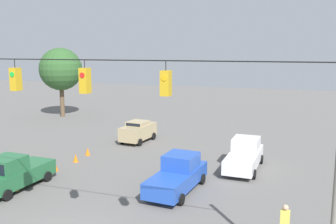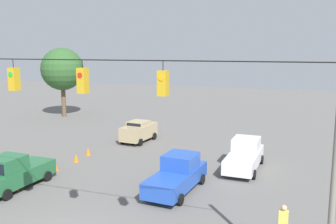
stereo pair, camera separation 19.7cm
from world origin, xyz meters
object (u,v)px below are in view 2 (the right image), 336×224
at_px(traffic_cone_fifth, 88,151).
at_px(pickup_truck_green_parked_shoulder, 13,173).
at_px(pickup_truck_white_oncoming_far, 245,155).
at_px(traffic_cone_fourth, 76,158).
at_px(traffic_cone_third, 56,166).
at_px(pedestrian, 283,224).
at_px(sedan_tan_withflow_far, 139,131).
at_px(traffic_cone_second, 38,175).
at_px(pickup_truck_blue_crossing_near, 177,175).
at_px(overhead_signal_span, 48,122).
at_px(traffic_cone_nearest, 15,185).
at_px(tree_horizon_left, 62,69).

bearing_deg(traffic_cone_fifth, pickup_truck_green_parked_shoulder, 88.08).
distance_m(pickup_truck_white_oncoming_far, traffic_cone_fourth, 12.40).
height_order(traffic_cone_third, pedestrian, pedestrian).
distance_m(pickup_truck_green_parked_shoulder, traffic_cone_fifth, 7.90).
distance_m(traffic_cone_fifth, pedestrian, 17.83).
xyz_separation_m(sedan_tan_withflow_far, traffic_cone_third, (2.01, 9.57, -0.70)).
distance_m(sedan_tan_withflow_far, traffic_cone_second, 11.65).
bearing_deg(pedestrian, pickup_truck_green_parked_shoulder, -4.33).
xyz_separation_m(sedan_tan_withflow_far, traffic_cone_second, (1.94, 11.46, -0.70)).
relative_size(pickup_truck_blue_crossing_near, pickup_truck_green_parked_shoulder, 1.06).
height_order(overhead_signal_span, pedestrian, overhead_signal_span).
xyz_separation_m(overhead_signal_span, traffic_cone_nearest, (6.41, -4.87, -5.18)).
bearing_deg(sedan_tan_withflow_far, pickup_truck_green_parked_shoulder, 80.39).
relative_size(pickup_truck_green_parked_shoulder, traffic_cone_third, 8.79).
bearing_deg(traffic_cone_second, pickup_truck_blue_crossing_near, -172.02).
bearing_deg(tree_horizon_left, pedestrian, 139.96).
distance_m(traffic_cone_fourth, tree_horizon_left, 20.99).
relative_size(traffic_cone_second, traffic_cone_fourth, 1.00).
bearing_deg(pickup_truck_blue_crossing_near, pickup_truck_white_oncoming_far, -119.65).
relative_size(sedan_tan_withflow_far, pickup_truck_green_parked_shoulder, 0.80).
height_order(overhead_signal_span, traffic_cone_nearest, overhead_signal_span).
distance_m(traffic_cone_fourth, pedestrian, 16.83).
height_order(traffic_cone_second, traffic_cone_fifth, same).
relative_size(overhead_signal_span, pickup_truck_blue_crossing_near, 3.77).
distance_m(pickup_truck_blue_crossing_near, traffic_cone_fifth, 10.31).
distance_m(pickup_truck_green_parked_shoulder, traffic_cone_nearest, 0.75).
distance_m(traffic_cone_nearest, traffic_cone_third, 3.90).
xyz_separation_m(traffic_cone_third, tree_horizon_left, (12.20, -18.28, 5.60)).
distance_m(overhead_signal_span, sedan_tan_withflow_far, 19.39).
relative_size(pickup_truck_green_parked_shoulder, traffic_cone_fourth, 8.79).
bearing_deg(traffic_cone_fifth, sedan_tan_withflow_far, -110.13).
relative_size(pickup_truck_green_parked_shoulder, traffic_cone_nearest, 8.79).
bearing_deg(tree_horizon_left, traffic_cone_fourth, 127.64).
height_order(overhead_signal_span, sedan_tan_withflow_far, overhead_signal_span).
bearing_deg(overhead_signal_span, tree_horizon_left, -55.44).
distance_m(pickup_truck_blue_crossing_near, traffic_cone_third, 9.17).
relative_size(pickup_truck_white_oncoming_far, traffic_cone_second, 9.40).
bearing_deg(pickup_truck_green_parked_shoulder, traffic_cone_second, -99.47).
relative_size(pickup_truck_white_oncoming_far, traffic_cone_third, 9.40).
bearing_deg(pickup_truck_blue_crossing_near, traffic_cone_nearest, 19.77).
distance_m(traffic_cone_nearest, traffic_cone_fourth, 6.16).
height_order(pickup_truck_green_parked_shoulder, traffic_cone_second, pickup_truck_green_parked_shoulder).
relative_size(pickup_truck_blue_crossing_near, traffic_cone_fifth, 9.36).
distance_m(traffic_cone_second, traffic_cone_third, 1.90).
bearing_deg(sedan_tan_withflow_far, tree_horizon_left, -31.52).
distance_m(pickup_truck_green_parked_shoulder, traffic_cone_second, 1.96).
relative_size(pickup_truck_white_oncoming_far, traffic_cone_nearest, 9.40).
distance_m(overhead_signal_span, pickup_truck_white_oncoming_far, 15.51).
bearing_deg(pickup_truck_green_parked_shoulder, traffic_cone_third, -93.72).
height_order(pickup_truck_white_oncoming_far, traffic_cone_fourth, pickup_truck_white_oncoming_far).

